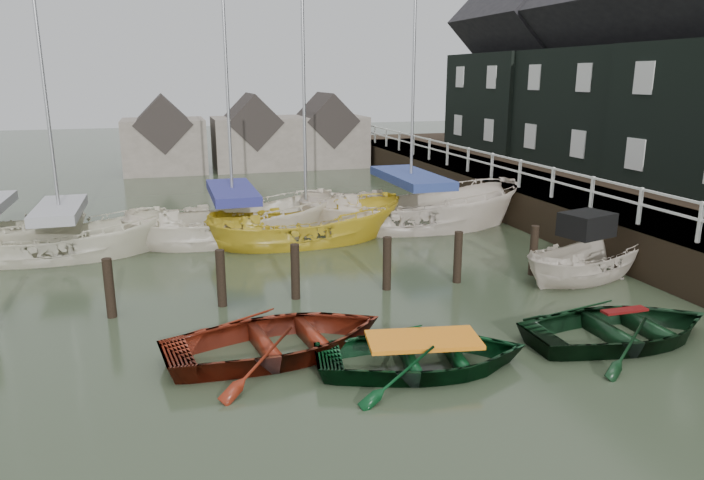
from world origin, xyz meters
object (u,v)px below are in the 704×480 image
object	(u,v)px
rowboat_red	(279,354)
rowboat_green	(422,368)
sailboat_b	(235,238)
sailboat_c	(307,241)
sailboat_d	(410,226)
motorboat	(586,274)
rowboat_dkgreen	(621,341)
sailboat_a	(65,255)

from	to	relation	value
rowboat_red	rowboat_green	world-z (taller)	rowboat_red
sailboat_b	sailboat_c	distance (m)	2.46
sailboat_c	sailboat_d	distance (m)	4.13
motorboat	sailboat_d	distance (m)	7.28
sailboat_c	motorboat	bearing A→B (deg)	-136.02
rowboat_green	motorboat	world-z (taller)	motorboat
rowboat_red	sailboat_d	xyz separation A→B (m)	(6.52, 9.28, 0.06)
rowboat_green	rowboat_dkgreen	world-z (taller)	rowboat_dkgreen
sailboat_a	rowboat_green	bearing A→B (deg)	-143.87
rowboat_red	rowboat_dkgreen	bearing A→B (deg)	-109.62
motorboat	sailboat_c	bearing A→B (deg)	31.82
sailboat_d	rowboat_red	bearing A→B (deg)	154.02
motorboat	sailboat_a	bearing A→B (deg)	50.24
rowboat_dkgreen	sailboat_c	size ratio (longest dim) A/B	0.43
rowboat_red	sailboat_b	xyz separation A→B (m)	(0.18, 9.35, 0.06)
rowboat_dkgreen	motorboat	world-z (taller)	motorboat
sailboat_a	sailboat_c	bearing A→B (deg)	-92.86
motorboat	sailboat_c	size ratio (longest dim) A/B	0.47
sailboat_b	rowboat_red	bearing A→B (deg)	176.14
rowboat_green	sailboat_c	size ratio (longest dim) A/B	0.41
rowboat_dkgreen	sailboat_c	world-z (taller)	sailboat_c
rowboat_dkgreen	sailboat_c	distance (m)	10.86
rowboat_dkgreen	sailboat_d	xyz separation A→B (m)	(-0.45, 10.72, 0.06)
rowboat_red	motorboat	xyz separation A→B (m)	(8.98, 2.42, 0.09)
sailboat_a	sailboat_c	distance (m)	7.53
rowboat_green	sailboat_a	world-z (taller)	sailboat_a
rowboat_red	sailboat_c	size ratio (longest dim) A/B	0.45
rowboat_green	sailboat_b	size ratio (longest dim) A/B	0.34
sailboat_b	sailboat_c	bearing A→B (deg)	-114.15
rowboat_green	sailboat_c	world-z (taller)	sailboat_c
rowboat_dkgreen	sailboat_a	size ratio (longest dim) A/B	0.38
rowboat_green	motorboat	bearing A→B (deg)	-49.42
rowboat_green	sailboat_d	world-z (taller)	sailboat_d
rowboat_dkgreen	sailboat_d	size ratio (longest dim) A/B	0.32
sailboat_b	rowboat_green	bearing A→B (deg)	-170.66
rowboat_dkgreen	sailboat_b	bearing A→B (deg)	32.88
rowboat_dkgreen	sailboat_a	world-z (taller)	sailboat_a
rowboat_dkgreen	motorboat	bearing A→B (deg)	-26.81
rowboat_red	rowboat_green	bearing A→B (deg)	-127.61
rowboat_dkgreen	sailboat_c	bearing A→B (deg)	25.14
rowboat_red	motorboat	size ratio (longest dim) A/B	0.96
rowboat_dkgreen	sailboat_b	size ratio (longest dim) A/B	0.36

